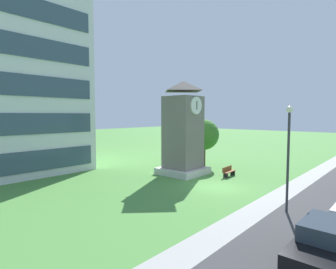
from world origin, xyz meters
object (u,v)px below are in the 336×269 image
(park_bench, at_px, (229,171))
(tree_by_building, at_px, (204,135))
(street_lamp, at_px, (288,147))
(parked_car_black, at_px, (327,245))
(clock_tower, at_px, (183,134))

(park_bench, height_order, tree_by_building, tree_by_building)
(street_lamp, height_order, parked_car_black, street_lamp)
(tree_by_building, height_order, parked_car_black, tree_by_building)
(street_lamp, bearing_deg, parked_car_black, -149.15)
(clock_tower, bearing_deg, park_bench, -63.12)
(park_bench, relative_size, tree_by_building, 0.36)
(tree_by_building, xyz_separation_m, parked_car_black, (-13.66, -14.52, -2.55))
(park_bench, height_order, street_lamp, street_lamp)
(clock_tower, relative_size, parked_car_black, 1.95)
(parked_car_black, bearing_deg, park_bench, 42.22)
(street_lamp, height_order, tree_by_building, street_lamp)
(clock_tower, relative_size, street_lamp, 1.44)
(clock_tower, distance_m, tree_by_building, 4.56)
(park_bench, relative_size, street_lamp, 0.30)
(clock_tower, distance_m, parked_car_black, 16.84)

